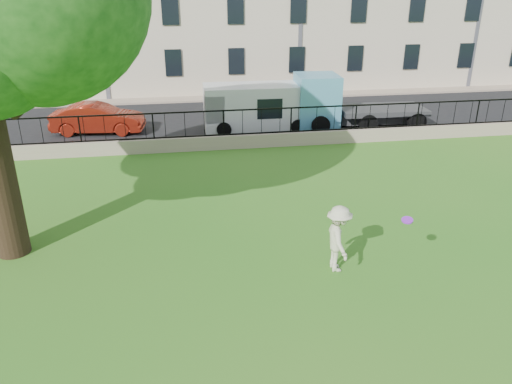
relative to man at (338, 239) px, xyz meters
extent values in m
plane|color=#2C751C|center=(-1.78, -1.58, -0.88)|extent=(120.00, 120.00, 0.00)
cube|color=gray|center=(-1.78, 10.42, -0.58)|extent=(50.00, 0.40, 0.60)
cube|color=black|center=(-1.78, 10.42, -0.25)|extent=(50.00, 0.05, 0.06)
cube|color=black|center=(-1.78, 10.42, 0.82)|extent=(50.00, 0.05, 0.06)
cube|color=black|center=(-1.78, 15.12, -0.87)|extent=(60.00, 9.00, 0.01)
cube|color=gray|center=(-1.78, 20.32, -0.82)|extent=(60.00, 1.40, 0.12)
imported|color=beige|center=(0.00, 0.00, 0.00)|extent=(0.69, 1.15, 1.76)
cylinder|color=purple|center=(1.35, -0.84, 0.82)|extent=(0.28, 0.28, 0.12)
imported|color=maroon|center=(-7.51, 13.82, -0.16)|extent=(4.48, 2.02, 1.43)
cube|color=silver|center=(0.22, 13.20, 0.23)|extent=(5.30, 2.15, 2.21)
cube|color=#529BC0|center=(5.24, 12.82, 0.45)|extent=(6.44, 2.58, 2.65)
camera|label=1|loc=(-3.87, -10.57, 5.99)|focal=35.00mm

